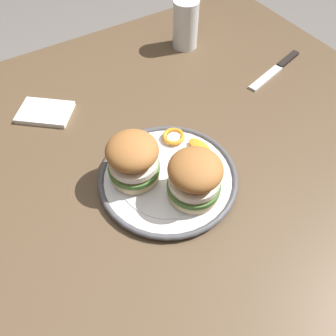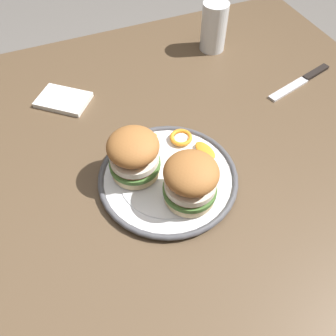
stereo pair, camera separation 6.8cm
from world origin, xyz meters
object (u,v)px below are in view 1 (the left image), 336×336
at_px(dinner_plate, 168,177).
at_px(sandwich_half_right, 134,158).
at_px(dining_table, 136,197).
at_px(drinking_glass, 185,27).
at_px(sandwich_half_left, 195,177).
at_px(table_knife, 278,68).

relative_size(dinner_plate, sandwich_half_right, 2.00).
xyz_separation_m(dining_table, drinking_glass, (0.36, 0.34, 0.14)).
height_order(dinner_plate, sandwich_half_right, sandwich_half_right).
height_order(sandwich_half_left, drinking_glass, drinking_glass).
bearing_deg(sandwich_half_left, dinner_plate, 106.35).
distance_m(dinner_plate, table_knife, 0.48).
bearing_deg(table_knife, dining_table, -167.55).
height_order(dining_table, drinking_glass, drinking_glass).
bearing_deg(dinner_plate, sandwich_half_left, -73.65).
bearing_deg(table_knife, dinner_plate, -160.40).
xyz_separation_m(dining_table, table_knife, (0.51, 0.11, 0.09)).
height_order(dining_table, dinner_plate, dinner_plate).
distance_m(dinner_plate, sandwich_half_right, 0.09).
distance_m(dining_table, dinner_plate, 0.12).
bearing_deg(dining_table, drinking_glass, 43.75).
relative_size(dining_table, drinking_glass, 10.77).
xyz_separation_m(dinner_plate, table_knife, (0.46, 0.16, -0.01)).
relative_size(dining_table, sandwich_half_left, 10.10).
bearing_deg(dining_table, sandwich_half_right, -83.25).
distance_m(sandwich_half_right, table_knife, 0.53).
bearing_deg(dining_table, sandwich_half_left, -56.17).
distance_m(dinner_plate, sandwich_half_left, 0.09).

